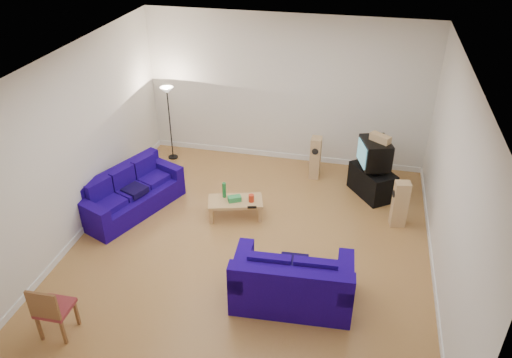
% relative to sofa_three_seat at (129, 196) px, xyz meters
% --- Properties ---
extents(room, '(6.01, 6.51, 3.21)m').
position_rel_sofa_three_seat_xyz_m(room, '(2.50, -0.58, 1.25)').
color(room, brown).
rests_on(room, ground).
extents(sofa_three_seat, '(1.59, 2.21, 0.78)m').
position_rel_sofa_three_seat_xyz_m(sofa_three_seat, '(0.00, 0.00, 0.00)').
color(sofa_three_seat, '#110155').
rests_on(sofa_three_seat, ground).
extents(sofa_loveseat, '(1.80, 1.08, 0.87)m').
position_rel_sofa_three_seat_xyz_m(sofa_loveseat, '(3.39, -1.75, 0.04)').
color(sofa_loveseat, '#110155').
rests_on(sofa_loveseat, ground).
extents(coffee_table, '(1.09, 0.75, 0.36)m').
position_rel_sofa_three_seat_xyz_m(coffee_table, '(2.02, 0.20, 0.02)').
color(coffee_table, tan).
rests_on(coffee_table, ground).
extents(bottle, '(0.09, 0.09, 0.30)m').
position_rel_sofa_three_seat_xyz_m(bottle, '(1.80, 0.26, 0.22)').
color(bottle, '#197233').
rests_on(bottle, coffee_table).
extents(tissue_box, '(0.27, 0.22, 0.10)m').
position_rel_sofa_three_seat_xyz_m(tissue_box, '(2.02, 0.17, 0.12)').
color(tissue_box, green).
rests_on(tissue_box, coffee_table).
extents(red_canister, '(0.14, 0.14, 0.14)m').
position_rel_sofa_three_seat_xyz_m(red_canister, '(2.32, 0.22, 0.14)').
color(red_canister, red).
rests_on(red_canister, coffee_table).
extents(remote, '(0.17, 0.09, 0.02)m').
position_rel_sofa_three_seat_xyz_m(remote, '(2.38, 0.03, 0.08)').
color(remote, black).
rests_on(remote, coffee_table).
extents(tv_stand, '(0.98, 1.07, 0.57)m').
position_rel_sofa_three_seat_xyz_m(tv_stand, '(4.46, 1.54, -0.00)').
color(tv_stand, black).
rests_on(tv_stand, ground).
extents(av_receiver, '(0.53, 0.53, 0.10)m').
position_rel_sofa_three_seat_xyz_m(av_receiver, '(4.49, 1.52, 0.33)').
color(av_receiver, black).
rests_on(av_receiver, tv_stand).
extents(television, '(0.67, 0.79, 0.52)m').
position_rel_sofa_three_seat_xyz_m(television, '(4.43, 1.53, 0.64)').
color(television, black).
rests_on(television, av_receiver).
extents(centre_speaker, '(0.42, 0.36, 0.14)m').
position_rel_sofa_three_seat_xyz_m(centre_speaker, '(4.50, 1.52, 0.97)').
color(centre_speaker, tan).
rests_on(centre_speaker, television).
extents(speaker_left, '(0.21, 0.28, 0.91)m').
position_rel_sofa_three_seat_xyz_m(speaker_left, '(3.27, 1.98, 0.16)').
color(speaker_left, tan).
rests_on(speaker_left, ground).
extents(speaker_right, '(0.30, 0.25, 0.89)m').
position_rel_sofa_three_seat_xyz_m(speaker_right, '(4.95, 0.60, 0.16)').
color(speaker_right, tan).
rests_on(speaker_right, ground).
extents(floor_lamp, '(0.29, 0.29, 1.68)m').
position_rel_sofa_three_seat_xyz_m(floor_lamp, '(0.05, 2.12, 1.09)').
color(floor_lamp, black).
rests_on(floor_lamp, ground).
extents(dining_chair, '(0.44, 0.44, 0.90)m').
position_rel_sofa_three_seat_xyz_m(dining_chair, '(0.37, -3.09, 0.21)').
color(dining_chair, brown).
rests_on(dining_chair, ground).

